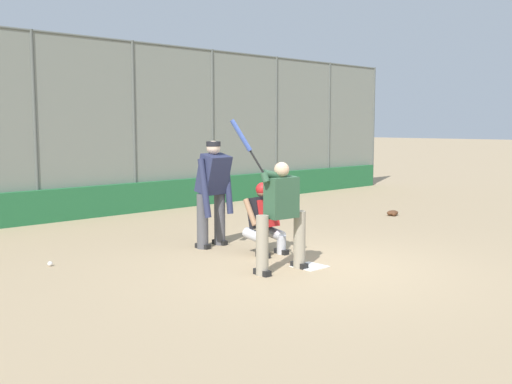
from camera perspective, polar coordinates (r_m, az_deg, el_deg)
The scene contains 10 objects.
ground_plane at distance 8.99m, azimuth 5.14°, elevation -7.11°, with size 160.00×160.00×0.00m, color tan.
home_plate_marker at distance 8.99m, azimuth 5.14°, elevation -7.07°, with size 0.43×0.43×0.01m, color white.
backstop_fence at distance 14.08m, azimuth -15.77°, elevation 6.28°, with size 21.91×0.08×4.08m.
padding_wall at distance 14.10m, azimuth -15.36°, elevation -0.92°, with size 21.39×0.18×0.72m, color #236638.
bleachers_beyond at distance 16.64m, azimuth -20.88°, elevation 0.77°, with size 15.28×3.05×1.80m.
batter_at_plate at distance 8.52m, azimuth 2.36°, elevation -1.94°, with size 0.99×0.70×2.18m.
catcher_behind_plate at distance 9.71m, azimuth 0.94°, elevation -2.43°, with size 0.62×0.73×1.17m.
umpire_home at distance 10.27m, azimuth -4.11°, elevation 0.19°, with size 0.74×0.50×1.83m.
fielding_glove_on_dirt at distance 14.29m, azimuth 12.89°, elevation -1.96°, with size 0.34×0.26×0.12m.
baseball_loose at distance 9.50m, azimuth -19.03°, elevation -6.48°, with size 0.07×0.07×0.07m, color white.
Camera 1 is at (6.58, 5.76, 2.09)m, focal length 42.00 mm.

